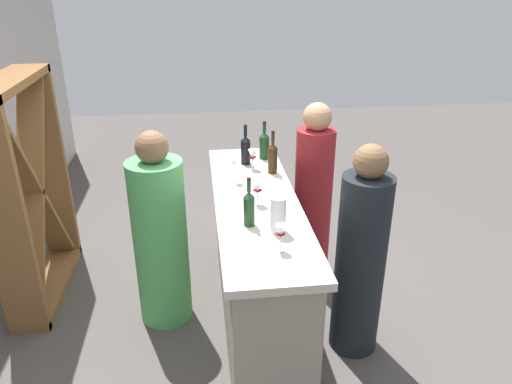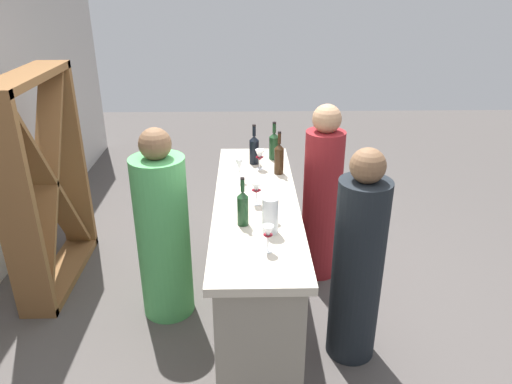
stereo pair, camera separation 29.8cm
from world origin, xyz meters
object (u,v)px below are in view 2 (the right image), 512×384
at_px(wine_bottle_leftmost_olive_green, 243,207).
at_px(wine_glass_near_left, 271,206).
at_px(wine_glass_far_center, 239,165).
at_px(water_pitcher, 270,215).
at_px(wine_glass_near_center, 268,234).
at_px(person_center_guest, 322,199).
at_px(wine_rack, 46,184).
at_px(wine_bottle_second_right_olive_green, 274,145).
at_px(wine_glass_far_left, 256,189).
at_px(person_server_behind, 163,234).
at_px(wine_bottle_center_near_black, 255,149).
at_px(wine_glass_near_right, 260,156).
at_px(wine_bottle_second_left_amber_brown, 279,158).
at_px(person_left_guest, 358,266).

distance_m(wine_bottle_leftmost_olive_green, wine_glass_near_left, 0.18).
xyz_separation_m(wine_glass_far_center, water_pitcher, (-0.77, -0.19, -0.01)).
height_order(wine_glass_near_center, person_center_guest, person_center_guest).
bearing_deg(wine_rack, wine_bottle_second_right_olive_green, -84.28).
distance_m(wine_glass_far_left, wine_glass_far_center, 0.41).
relative_size(wine_glass_near_center, person_server_behind, 0.11).
height_order(wine_glass_far_left, wine_glass_far_center, wine_glass_far_center).
relative_size(wine_bottle_center_near_black, person_center_guest, 0.22).
xyz_separation_m(wine_bottle_second_right_olive_green, wine_glass_far_left, (-0.85, 0.16, -0.01)).
bearing_deg(person_server_behind, wine_glass_far_left, 2.23).
xyz_separation_m(wine_bottle_second_right_olive_green, wine_glass_near_right, (-0.22, 0.12, -0.01)).
distance_m(wine_bottle_leftmost_olive_green, person_server_behind, 0.88).
xyz_separation_m(wine_glass_near_left, wine_glass_far_center, (0.63, 0.20, 0.03)).
xyz_separation_m(wine_glass_far_left, person_server_behind, (0.20, 0.67, -0.44)).
distance_m(water_pitcher, person_center_guest, 1.24).
xyz_separation_m(wine_glass_near_left, wine_glass_near_center, (-0.36, 0.04, 0.01)).
bearing_deg(person_server_behind, wine_glass_far_center, 38.12).
distance_m(wine_bottle_second_right_olive_green, wine_glass_far_left, 0.87).
relative_size(wine_bottle_second_left_amber_brown, wine_glass_near_right, 2.10).
xyz_separation_m(wine_bottle_second_left_amber_brown, wine_glass_far_left, (-0.53, 0.18, -0.02)).
bearing_deg(wine_glass_far_left, wine_rack, 67.89).
bearing_deg(wine_glass_far_left, wine_glass_near_center, -175.15).
height_order(wine_bottle_second_left_amber_brown, wine_bottle_second_right_olive_green, wine_bottle_second_left_amber_brown).
distance_m(person_center_guest, person_server_behind, 1.32).
distance_m(wine_bottle_center_near_black, water_pitcher, 1.13).
height_order(wine_glass_far_center, person_center_guest, person_center_guest).
distance_m(wine_bottle_second_left_amber_brown, person_left_guest, 1.03).
bearing_deg(wine_glass_far_left, wine_bottle_center_near_black, -0.31).
relative_size(wine_bottle_center_near_black, wine_glass_near_left, 2.18).
distance_m(wine_bottle_leftmost_olive_green, water_pitcher, 0.19).
height_order(wine_glass_near_left, person_center_guest, person_center_guest).
xyz_separation_m(wine_bottle_center_near_black, person_center_guest, (-0.05, -0.55, -0.42)).
bearing_deg(wine_glass_far_center, wine_rack, 79.83).
bearing_deg(person_center_guest, person_left_guest, 95.42).
bearing_deg(wine_glass_far_left, person_center_guest, -38.58).
distance_m(wine_bottle_second_right_olive_green, wine_glass_near_left, 1.09).
xyz_separation_m(wine_bottle_second_left_amber_brown, person_center_guest, (0.16, -0.37, -0.42)).
height_order(water_pitcher, person_server_behind, person_server_behind).
distance_m(wine_glass_far_center, person_left_guest, 1.10).
bearing_deg(wine_bottle_leftmost_olive_green, wine_glass_far_left, -17.10).
bearing_deg(wine_glass_near_right, wine_glass_near_center, -179.59).
xyz_separation_m(wine_bottle_second_right_olive_green, wine_glass_far_center, (-0.46, 0.28, 0.01)).
bearing_deg(wine_bottle_second_left_amber_brown, wine_glass_far_center, 114.92).
relative_size(wine_bottle_leftmost_olive_green, wine_glass_far_left, 1.94).
relative_size(wine_bottle_leftmost_olive_green, wine_bottle_second_left_amber_brown, 0.93).
relative_size(wine_bottle_second_left_amber_brown, person_server_behind, 0.23).
bearing_deg(wine_glass_far_center, wine_glass_far_left, -163.94).
bearing_deg(wine_glass_far_center, wine_glass_near_right, -33.71).
height_order(wine_glass_near_center, wine_glass_far_left, wine_glass_far_left).
bearing_deg(wine_bottle_second_right_olive_green, wine_bottle_second_left_amber_brown, -176.55).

